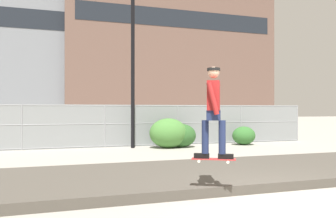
% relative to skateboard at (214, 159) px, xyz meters
% --- Properties ---
extents(ground_plane, '(120.00, 120.00, 0.00)m').
position_rel_skateboard_xyz_m(ground_plane, '(0.89, -0.72, -0.73)').
color(ground_plane, '#9E998E').
extents(gravel_berm, '(11.57, 3.51, 0.19)m').
position_rel_skateboard_xyz_m(gravel_berm, '(0.89, 1.80, -0.63)').
color(gravel_berm, '#4C473F').
rests_on(gravel_berm, ground_plane).
extents(skateboard, '(0.80, 0.56, 0.07)m').
position_rel_skateboard_xyz_m(skateboard, '(0.00, 0.00, 0.00)').
color(skateboard, '#B22D2D').
extents(skater, '(0.68, 0.62, 1.68)m').
position_rel_skateboard_xyz_m(skater, '(-0.00, -0.00, 0.96)').
color(skater, black).
rests_on(skater, skateboard).
extents(chain_fence, '(16.69, 0.06, 1.85)m').
position_rel_skateboard_xyz_m(chain_fence, '(0.89, 9.16, 0.21)').
color(chain_fence, gray).
rests_on(chain_fence, ground_plane).
extents(street_lamp, '(0.44, 0.44, 7.78)m').
position_rel_skateboard_xyz_m(street_lamp, '(0.32, 8.58, 4.03)').
color(street_lamp, black).
rests_on(street_lamp, ground_plane).
extents(parked_car_near, '(4.53, 2.22, 1.66)m').
position_rel_skateboard_xyz_m(parked_car_near, '(-3.47, 12.75, 0.11)').
color(parked_car_near, navy).
rests_on(parked_car_near, ground_plane).
extents(parked_car_mid, '(4.50, 2.15, 1.66)m').
position_rel_skateboard_xyz_m(parked_car_mid, '(3.07, 12.56, 0.11)').
color(parked_car_mid, '#566B4C').
rests_on(parked_car_mid, ground_plane).
extents(office_block, '(31.19, 14.17, 23.39)m').
position_rel_skateboard_xyz_m(office_block, '(13.72, 46.60, 10.97)').
color(office_block, brown).
rests_on(office_block, ground_plane).
extents(shrub_left, '(1.64, 1.34, 1.26)m').
position_rel_skateboard_xyz_m(shrub_left, '(1.77, 8.13, -0.09)').
color(shrub_left, '#477F38').
rests_on(shrub_left, ground_plane).
extents(shrub_center, '(1.32, 1.08, 1.02)m').
position_rel_skateboard_xyz_m(shrub_center, '(2.38, 8.20, -0.22)').
color(shrub_center, '#2D5B28').
rests_on(shrub_center, ground_plane).
extents(shrub_right, '(1.10, 0.90, 0.85)m').
position_rel_skateboard_xyz_m(shrub_right, '(5.50, 8.27, -0.30)').
color(shrub_right, '#336B2D').
rests_on(shrub_right, ground_plane).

